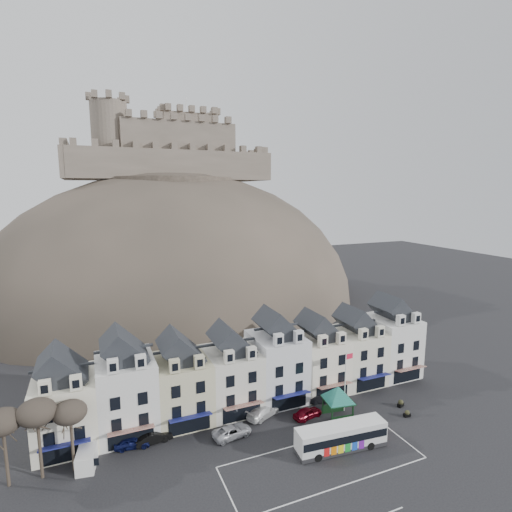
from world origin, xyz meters
The scene contains 21 objects.
ground centered at (0.00, 0.00, 0.00)m, with size 300.00×300.00×0.00m, color black.
coach_bay_markings centered at (2.00, 1.25, 0.00)m, with size 22.00×7.50×0.01m, color silver.
townhouse_terrace centered at (0.15, 15.97, 5.30)m, with size 54.40×9.35×11.80m.
castle_hill centered at (1.25, 68.95, 0.11)m, with size 100.00×76.00×68.00m.
castle centered at (0.51, 75.93, 40.19)m, with size 50.20×22.20×22.00m.
tree_left_far centered at (-29.00, 10.50, 6.90)m, with size 3.61×3.61×8.24m.
tree_left_mid centered at (-26.00, 10.50, 7.24)m, with size 3.78×3.78×8.64m.
tree_left_near centered at (-23.00, 10.50, 6.55)m, with size 3.43×3.43×7.84m.
bus centered at (5.11, 2.45, 1.67)m, with size 10.86×3.42×3.02m.
bus_shelter centered at (8.36, 7.89, 3.44)m, with size 6.90×6.90×4.43m.
red_buoy centered at (11.11, 3.31, 0.95)m, with size 1.50×1.50×1.85m.
flagpole centered at (10.32, 9.08, 4.71)m, with size 1.19×0.18×8.25m.
white_van centered at (-21.69, 10.89, 0.97)m, with size 2.46×4.46×1.93m.
planter_west centered at (17.00, 4.66, 0.43)m, with size 0.94×0.62×0.89m.
planter_east centered at (18.00, 6.92, 0.47)m, with size 1.08×0.77×0.98m.
car_navy centered at (-16.91, 12.00, 0.69)m, with size 1.63×4.05×1.38m, color #0C1240.
car_black centered at (-14.52, 12.00, 0.71)m, with size 1.51×4.32×1.42m, color black.
car_silver centered at (-5.60, 9.50, 0.67)m, with size 2.24×4.78×1.35m, color #B5B6BD.
car_white centered at (-0.40, 12.00, 0.74)m, with size 2.08×5.11×1.48m, color silver.
car_maroon centered at (4.80, 9.50, 0.69)m, with size 1.62×4.03×1.37m, color #580510.
car_charcoal centered at (8.67, 12.00, 0.63)m, with size 1.34×3.84×1.26m, color black.
Camera 1 is at (-19.96, -32.12, 29.32)m, focal length 28.00 mm.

